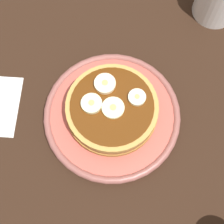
{
  "coord_description": "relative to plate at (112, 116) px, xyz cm",
  "views": [
    {
      "loc": [
        -5.41,
        -17.03,
        53.39
      ],
      "look_at": [
        0.0,
        0.0,
        2.89
      ],
      "focal_mm": 53.07,
      "sensor_mm": 36.0,
      "label": 1
    }
  ],
  "objects": [
    {
      "name": "banana_slice_0",
      "position": [
        -0.14,
        -0.52,
        4.98
      ],
      "size": [
        3.51,
        3.51,
        0.73
      ],
      "color": "#FAF0B2",
      "rests_on": "pancake_stack"
    },
    {
      "name": "banana_slice_3",
      "position": [
        4.03,
        0.37,
        5.03
      ],
      "size": [
        2.77,
        2.77,
        0.82
      ],
      "color": "#EEE7BF",
      "rests_on": "pancake_stack"
    },
    {
      "name": "banana_slice_2",
      "position": [
        -2.93,
        1.11,
        5.08
      ],
      "size": [
        3.27,
        3.27,
        0.93
      ],
      "color": "beige",
      "rests_on": "pancake_stack"
    },
    {
      "name": "pancake_stack",
      "position": [
        0.11,
        -0.2,
        2.7
      ],
      "size": [
        15.18,
        15.07,
        4.2
      ],
      "color": "tan",
      "rests_on": "plate"
    },
    {
      "name": "ground_plane",
      "position": [
        0.0,
        0.0,
        -2.63
      ],
      "size": [
        140.0,
        140.0,
        3.0
      ],
      "primitive_type": "cube",
      "color": "black"
    },
    {
      "name": "banana_slice_1",
      "position": [
        -0.14,
        3.64,
        5.12
      ],
      "size": [
        3.38,
        3.38,
        1.0
      ],
      "color": "#FCE7BA",
      "rests_on": "pancake_stack"
    },
    {
      "name": "plate",
      "position": [
        0.0,
        0.0,
        0.0
      ],
      "size": [
        22.77,
        22.77,
        2.08
      ],
      "color": "#CC594C",
      "rests_on": "ground_plane"
    }
  ]
}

